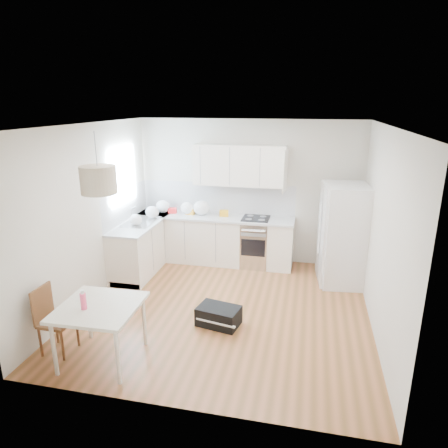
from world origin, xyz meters
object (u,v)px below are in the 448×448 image
Objects in this scene: dining_chair at (57,321)px; gym_bag at (219,316)px; refrigerator at (344,235)px; dining_table at (99,312)px.

dining_chair is 2.09m from gym_bag.
refrigerator is 1.99× the size of dining_chair.
dining_chair is at bearing -138.56° from gym_bag.
dining_table is (-2.93, -2.88, -0.21)m from refrigerator.
gym_bag is at bearing -139.44° from refrigerator.
dining_table is at bearing -141.20° from refrigerator.
refrigerator is 4.56m from dining_chair.
dining_table is 0.64m from dining_chair.
dining_chair is 1.50× the size of gym_bag.
dining_chair reaches higher than dining_table.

